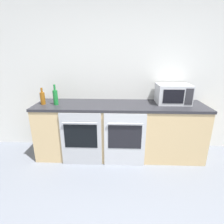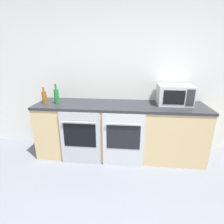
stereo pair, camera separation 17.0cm
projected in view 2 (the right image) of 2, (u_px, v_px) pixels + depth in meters
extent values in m
cube|color=silver|center=(121.00, 76.00, 2.98)|extent=(10.00, 0.06, 2.60)
cube|color=tan|center=(119.00, 131.00, 2.92)|extent=(2.67, 0.65, 0.85)
cube|color=#28282D|center=(120.00, 105.00, 2.78)|extent=(2.70, 0.67, 0.04)
cube|color=#A8AAAF|center=(80.00, 139.00, 2.65)|extent=(0.61, 0.03, 0.85)
cube|color=black|center=(80.00, 135.00, 2.62)|extent=(0.49, 0.01, 0.37)
cylinder|color=#A8AAAF|center=(78.00, 122.00, 2.52)|extent=(0.50, 0.02, 0.02)
cube|color=#B7BABF|center=(123.00, 141.00, 2.59)|extent=(0.61, 0.03, 0.85)
cube|color=black|center=(123.00, 137.00, 2.55)|extent=(0.49, 0.01, 0.37)
cylinder|color=#B7BABF|center=(124.00, 124.00, 2.46)|extent=(0.50, 0.02, 0.02)
cube|color=#B7BABF|center=(174.00, 95.00, 2.73)|extent=(0.51, 0.38, 0.31)
cube|color=black|center=(174.00, 97.00, 2.55)|extent=(0.31, 0.01, 0.21)
cube|color=#2D2D33|center=(191.00, 98.00, 2.53)|extent=(0.11, 0.01, 0.25)
cylinder|color=#8C5114|center=(44.00, 97.00, 2.81)|extent=(0.07, 0.07, 0.19)
cylinder|color=#8C5114|center=(43.00, 89.00, 2.76)|extent=(0.03, 0.03, 0.07)
cylinder|color=#19722D|center=(57.00, 97.00, 2.77)|extent=(0.07, 0.07, 0.23)
cylinder|color=#19722D|center=(56.00, 87.00, 2.72)|extent=(0.03, 0.03, 0.09)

